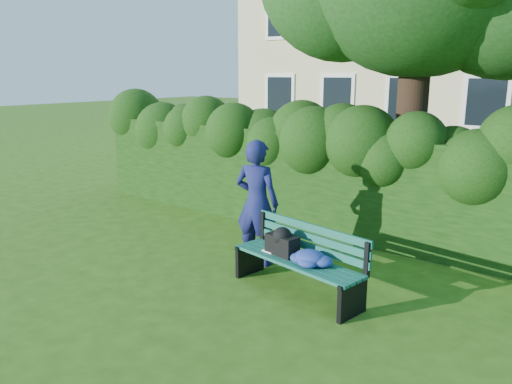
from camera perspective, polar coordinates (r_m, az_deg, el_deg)
The scene contains 4 objects.
ground at distance 7.86m, azimuth -2.67°, elevation -7.57°, with size 80.00×80.00×0.00m, color #2D5012.
hedge at distance 9.33m, azimuth 5.95°, elevation 1.52°, with size 10.00×1.00×1.80m.
park_bench at distance 6.53m, azimuth 4.94°, elevation -7.33°, with size 1.96×0.88×0.89m.
man_reading at distance 7.38m, azimuth 0.10°, elevation -1.24°, with size 0.69×0.45×1.89m, color #161A4F.
Camera 1 is at (4.72, -5.62, 2.81)m, focal length 35.00 mm.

